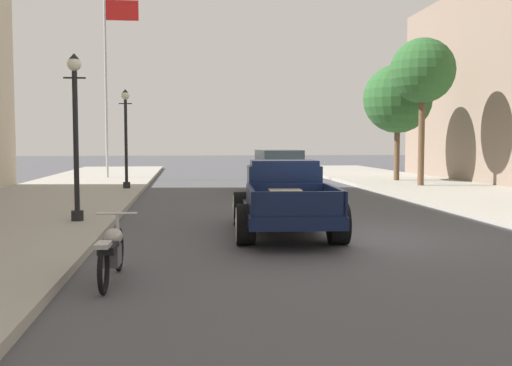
{
  "coord_description": "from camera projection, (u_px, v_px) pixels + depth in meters",
  "views": [
    {
      "loc": [
        -2.79,
        -12.24,
        2.01
      ],
      "look_at": [
        -1.15,
        2.0,
        1.0
      ],
      "focal_mm": 42.41,
      "sensor_mm": 36.0,
      "label": 1
    }
  ],
  "objects": [
    {
      "name": "street_tree_third",
      "position": [
        398.0,
        99.0,
        28.19
      ],
      "size": [
        3.21,
        3.21,
        5.42
      ],
      "color": "brown",
      "rests_on": "sidewalk_right"
    },
    {
      "name": "flagpole",
      "position": [
        110.0,
        65.0,
        30.24
      ],
      "size": [
        1.74,
        0.16,
        9.16
      ],
      "color": "#B2B2B7",
      "rests_on": "sidewalk_left"
    },
    {
      "name": "street_lamp_far",
      "position": [
        126.0,
        131.0,
        23.47
      ],
      "size": [
        0.5,
        0.32,
        3.85
      ],
      "color": "black",
      "rests_on": "sidewalk_left"
    },
    {
      "name": "hotrod_truck_navy",
      "position": [
        284.0,
        198.0,
        13.2
      ],
      "size": [
        2.37,
        5.01,
        1.58
      ],
      "color": "#0F1938",
      "rests_on": "ground"
    },
    {
      "name": "ground_plane",
      "position": [
        322.0,
        237.0,
        12.59
      ],
      "size": [
        140.0,
        140.0,
        0.0
      ],
      "primitive_type": "plane",
      "color": "#47474C"
    },
    {
      "name": "street_tree_second",
      "position": [
        423.0,
        71.0,
        24.85
      ],
      "size": [
        2.67,
        2.67,
        6.07
      ],
      "color": "brown",
      "rests_on": "sidewalk_right"
    },
    {
      "name": "street_lamp_near",
      "position": [
        75.0,
        124.0,
        13.87
      ],
      "size": [
        0.5,
        0.32,
        3.85
      ],
      "color": "black",
      "rests_on": "sidewalk_left"
    },
    {
      "name": "car_background_silver",
      "position": [
        278.0,
        173.0,
        23.24
      ],
      "size": [
        2.07,
        4.4,
        1.65
      ],
      "color": "#B7B7BC",
      "rests_on": "ground"
    },
    {
      "name": "motorcycle_parked",
      "position": [
        112.0,
        251.0,
        8.57
      ],
      "size": [
        0.62,
        2.12,
        0.93
      ],
      "color": "black",
      "rests_on": "ground"
    }
  ]
}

